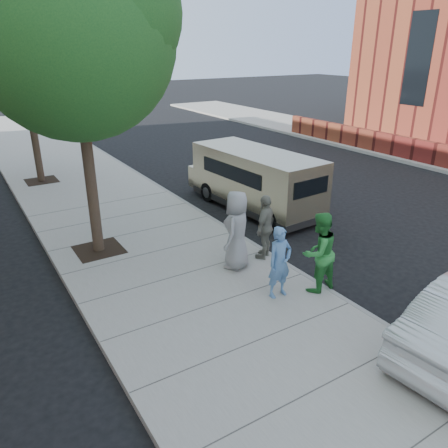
# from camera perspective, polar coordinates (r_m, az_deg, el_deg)

# --- Properties ---
(ground) EXTENTS (120.00, 120.00, 0.00)m
(ground) POSITION_cam_1_polar(r_m,az_deg,el_deg) (11.03, -0.65, -5.89)
(ground) COLOR black
(ground) RESTS_ON ground
(sidewalk) EXTENTS (5.00, 60.00, 0.15)m
(sidewalk) POSITION_cam_1_polar(r_m,az_deg,el_deg) (10.58, -5.32, -6.87)
(sidewalk) COLOR gray
(sidewalk) RESTS_ON ground
(curb_face) EXTENTS (0.12, 60.00, 0.16)m
(curb_face) POSITION_cam_1_polar(r_m,az_deg,el_deg) (11.73, 5.37, -3.78)
(curb_face) COLOR gray
(curb_face) RESTS_ON ground
(tree_near) EXTENTS (4.62, 4.60, 7.53)m
(tree_near) POSITION_cam_1_polar(r_m,az_deg,el_deg) (11.08, -18.93, 22.94)
(tree_near) COLOR black
(tree_near) RESTS_ON sidewalk
(tree_far) EXTENTS (3.92, 3.80, 6.49)m
(tree_far) POSITION_cam_1_polar(r_m,az_deg,el_deg) (18.53, -24.84, 19.36)
(tree_far) COLOR black
(tree_far) RESTS_ON sidewalk
(parking_meter) EXTENTS (0.32, 0.19, 1.47)m
(parking_meter) POSITION_cam_1_polar(r_m,az_deg,el_deg) (10.98, 1.80, 0.94)
(parking_meter) COLOR gray
(parking_meter) RESTS_ON sidewalk
(van) EXTENTS (2.16, 5.54, 2.02)m
(van) POSITION_cam_1_polar(r_m,az_deg,el_deg) (14.76, 3.93, 5.91)
(van) COLOR #C6B68E
(van) RESTS_ON ground
(person_officer) EXTENTS (0.58, 0.38, 1.60)m
(person_officer) POSITION_cam_1_polar(r_m,az_deg,el_deg) (9.36, 7.29, -4.98)
(person_officer) COLOR #5681B7
(person_officer) RESTS_ON sidewalk
(person_green_shirt) EXTENTS (0.91, 0.73, 1.82)m
(person_green_shirt) POSITION_cam_1_polar(r_m,az_deg,el_deg) (9.69, 12.27, -3.63)
(person_green_shirt) COLOR #2E8D3A
(person_green_shirt) RESTS_ON sidewalk
(person_gray_shirt) EXTENTS (1.13, 1.06, 1.94)m
(person_gray_shirt) POSITION_cam_1_polar(r_m,az_deg,el_deg) (10.44, 1.68, -0.81)
(person_gray_shirt) COLOR gray
(person_gray_shirt) RESTS_ON sidewalk
(person_striped_polo) EXTENTS (1.05, 0.87, 1.68)m
(person_striped_polo) POSITION_cam_1_polar(r_m,az_deg,el_deg) (11.02, 5.41, -0.34)
(person_striped_polo) COLOR gray
(person_striped_polo) RESTS_ON sidewalk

